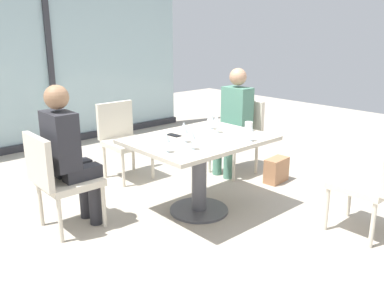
# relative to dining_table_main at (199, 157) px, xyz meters

# --- Properties ---
(ground_plane) EXTENTS (12.00, 12.00, 0.00)m
(ground_plane) POSITION_rel_dining_table_main_xyz_m (0.00, 0.00, -0.55)
(ground_plane) COLOR #A89E8E
(window_wall_backdrop) EXTENTS (4.61, 0.10, 2.70)m
(window_wall_backdrop) POSITION_rel_dining_table_main_xyz_m (0.00, 3.20, 0.66)
(window_wall_backdrop) COLOR #9BB7BC
(window_wall_backdrop) RESTS_ON ground_plane
(dining_table_main) EXTENTS (1.24, 0.94, 0.73)m
(dining_table_main) POSITION_rel_dining_table_main_xyz_m (0.00, 0.00, 0.00)
(dining_table_main) COLOR #BCB29E
(dining_table_main) RESTS_ON ground_plane
(chair_far_right) EXTENTS (0.50, 0.46, 0.87)m
(chair_far_right) POSITION_rel_dining_table_main_xyz_m (1.14, 0.52, -0.05)
(chair_far_right) COLOR beige
(chair_far_right) RESTS_ON ground_plane
(chair_far_left) EXTENTS (0.50, 0.46, 0.87)m
(chair_far_left) POSITION_rel_dining_table_main_xyz_m (-1.14, 0.52, -0.05)
(chair_far_left) COLOR beige
(chair_far_left) RESTS_ON ground_plane
(chair_near_window) EXTENTS (0.46, 0.51, 0.87)m
(chair_near_window) POSITION_rel_dining_table_main_xyz_m (0.00, 1.31, -0.05)
(chair_near_window) COLOR beige
(chair_near_window) RESTS_ON ground_plane
(chair_front_right) EXTENTS (0.46, 0.50, 0.87)m
(chair_front_right) POSITION_rel_dining_table_main_xyz_m (0.76, -1.31, -0.05)
(chair_front_right) COLOR beige
(chair_front_right) RESTS_ON ground_plane
(person_far_right) EXTENTS (0.39, 0.34, 1.26)m
(person_far_right) POSITION_rel_dining_table_main_xyz_m (1.03, 0.52, 0.15)
(person_far_right) COLOR #4C7F6B
(person_far_right) RESTS_ON ground_plane
(person_far_left) EXTENTS (0.39, 0.34, 1.26)m
(person_far_left) POSITION_rel_dining_table_main_xyz_m (-1.03, 0.52, 0.15)
(person_far_left) COLOR #28282D
(person_far_left) RESTS_ON ground_plane
(wine_glass_0) EXTENTS (0.07, 0.07, 0.18)m
(wine_glass_0) POSITION_rel_dining_table_main_xyz_m (0.25, -0.38, 0.31)
(wine_glass_0) COLOR silver
(wine_glass_0) RESTS_ON dining_table_main
(wine_glass_1) EXTENTS (0.07, 0.07, 0.18)m
(wine_glass_1) POSITION_rel_dining_table_main_xyz_m (-0.31, -0.23, 0.31)
(wine_glass_1) COLOR silver
(wine_glass_1) RESTS_ON dining_table_main
(wine_glass_2) EXTENTS (0.07, 0.07, 0.18)m
(wine_glass_2) POSITION_rel_dining_table_main_xyz_m (-0.51, -0.16, 0.31)
(wine_glass_2) COLOR silver
(wine_glass_2) RESTS_ON dining_table_main
(wine_glass_3) EXTENTS (0.07, 0.07, 0.18)m
(wine_glass_3) POSITION_rel_dining_table_main_xyz_m (0.31, 0.17, 0.31)
(wine_glass_3) COLOR silver
(wine_glass_3) RESTS_ON dining_table_main
(wine_glass_4) EXTENTS (0.07, 0.07, 0.18)m
(wine_glass_4) POSITION_rel_dining_table_main_xyz_m (-0.21, -0.03, 0.31)
(wine_glass_4) COLOR silver
(wine_glass_4) RESTS_ON dining_table_main
(wine_glass_5) EXTENTS (0.07, 0.07, 0.18)m
(wine_glass_5) POSITION_rel_dining_table_main_xyz_m (0.25, 0.03, 0.31)
(wine_glass_5) COLOR silver
(wine_glass_5) RESTS_ON dining_table_main
(coffee_cup) EXTENTS (0.08, 0.08, 0.09)m
(coffee_cup) POSITION_rel_dining_table_main_xyz_m (0.54, -0.13, 0.22)
(coffee_cup) COLOR white
(coffee_cup) RESTS_ON dining_table_main
(cell_phone_on_table) EXTENTS (0.08, 0.15, 0.01)m
(cell_phone_on_table) POSITION_rel_dining_table_main_xyz_m (-0.12, 0.22, 0.18)
(cell_phone_on_table) COLOR black
(cell_phone_on_table) RESTS_ON dining_table_main
(handbag_0) EXTENTS (0.31, 0.19, 0.28)m
(handbag_0) POSITION_rel_dining_table_main_xyz_m (1.19, -0.02, -0.41)
(handbag_0) COLOR #A3704C
(handbag_0) RESTS_ON ground_plane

